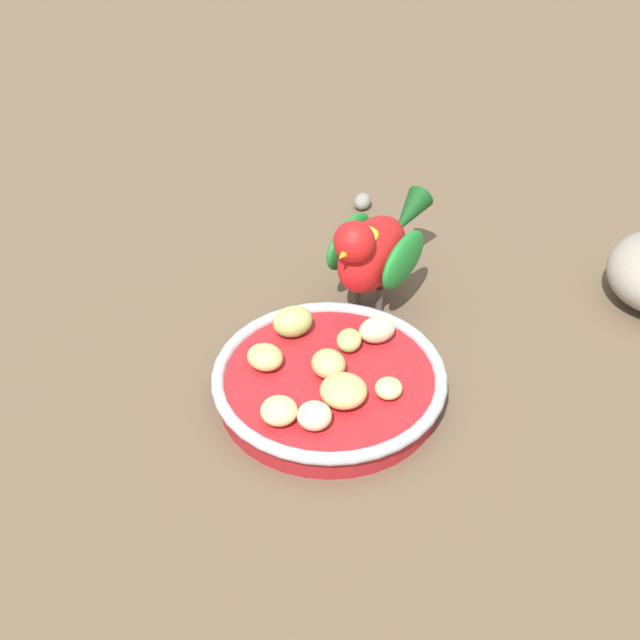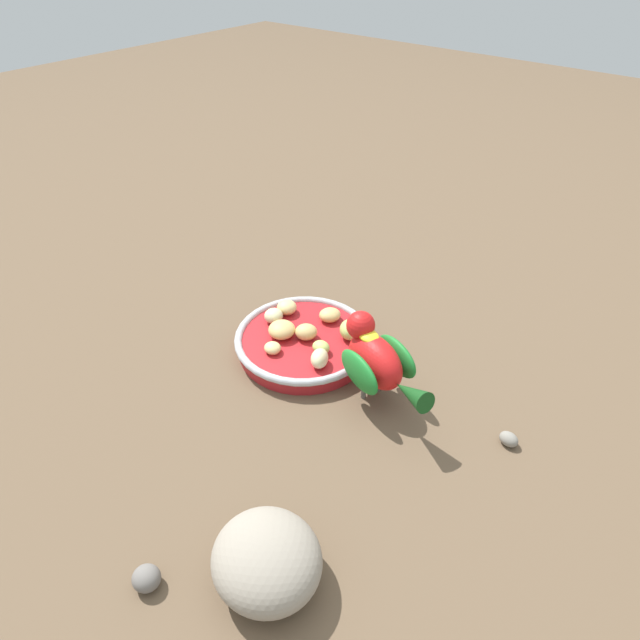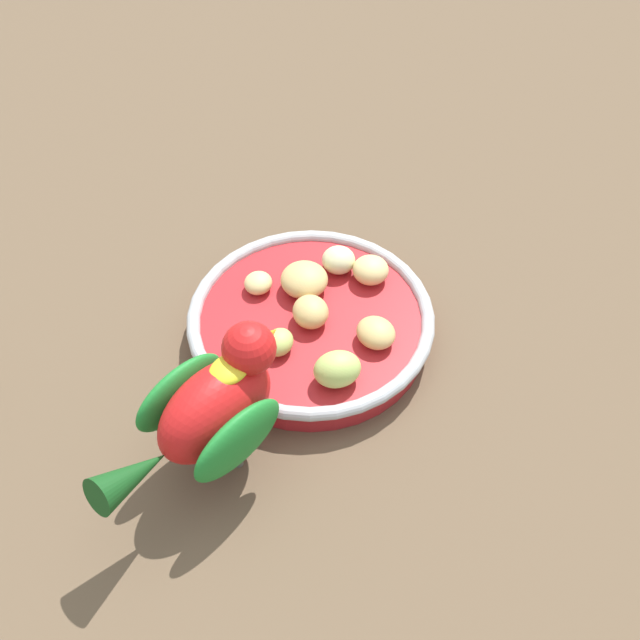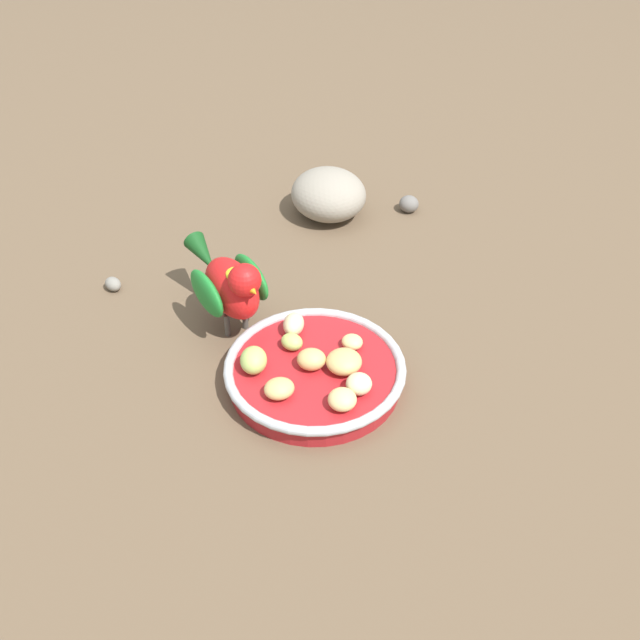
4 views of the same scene
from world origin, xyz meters
TOP-DOWN VIEW (x-y plane):
  - ground_plane at (0.00, 0.00)m, footprint 4.00×4.00m
  - feeding_bowl at (0.02, 0.03)m, footprint 0.20×0.20m
  - apple_piece_0 at (0.01, -0.01)m, footprint 0.02×0.03m
  - apple_piece_1 at (0.01, 0.05)m, footprint 0.04×0.04m
  - apple_piece_2 at (0.05, 0.09)m, footprint 0.04×0.04m
  - apple_piece_3 at (0.02, 0.09)m, footprint 0.03×0.03m
  - apple_piece_4 at (0.03, 0.02)m, footprint 0.04×0.04m
  - apple_piece_5 at (0.07, -0.02)m, footprint 0.05×0.05m
  - apple_piece_6 at (-0.03, 0.04)m, footprint 0.02×0.02m
  - apple_piece_7 at (0.08, 0.02)m, footprint 0.04×0.04m
  - apple_piece_8 at (-0.01, -0.03)m, footprint 0.04×0.04m
  - parrot at (0.01, -0.11)m, footprint 0.10×0.16m

SIDE VIEW (x-z plane):
  - ground_plane at x=0.00m, z-range 0.00..0.00m
  - feeding_bowl at x=0.02m, z-range 0.00..0.03m
  - apple_piece_6 at x=-0.03m, z-range 0.02..0.04m
  - apple_piece_0 at x=0.01m, z-range 0.02..0.04m
  - apple_piece_7 at x=0.08m, z-range 0.02..0.04m
  - apple_piece_2 at x=0.05m, z-range 0.02..0.04m
  - apple_piece_3 at x=0.02m, z-range 0.02..0.05m
  - apple_piece_4 at x=0.03m, z-range 0.02..0.05m
  - apple_piece_1 at x=0.01m, z-range 0.02..0.05m
  - apple_piece_8 at x=-0.01m, z-range 0.02..0.05m
  - apple_piece_5 at x=0.07m, z-range 0.02..0.05m
  - parrot at x=0.01m, z-range 0.01..0.12m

